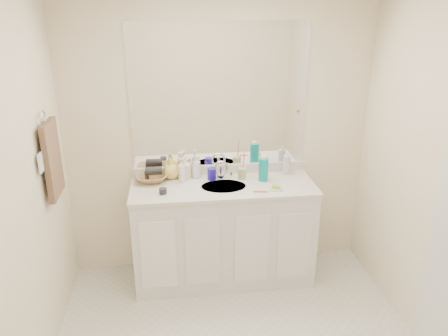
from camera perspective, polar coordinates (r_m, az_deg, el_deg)
name	(u,v)px	position (r m, az deg, el deg)	size (l,w,h in m)	color
wall_back	(219,138)	(3.75, -0.62, 3.92)	(2.60, 0.02, 2.40)	#FAE8C3
wall_left	(10,217)	(2.67, -26.13, -5.71)	(0.02, 2.60, 2.40)	#FAE8C3
vanity_cabinet	(223,234)	(3.80, -0.09, -8.55)	(1.50, 0.55, 0.85)	silver
countertop	(223,187)	(3.61, -0.10, -2.46)	(1.52, 0.57, 0.03)	silver
backsplash	(220,169)	(3.82, -0.58, -0.16)	(1.52, 0.03, 0.08)	silver
sink_basin	(224,187)	(3.59, -0.06, -2.54)	(0.37, 0.37, 0.02)	#BDB7A5
faucet	(221,172)	(3.73, -0.40, -0.50)	(0.02, 0.02, 0.11)	silver
mirror	(219,97)	(3.65, -0.63, 9.30)	(1.48, 0.01, 1.20)	white
blue_mug	(212,174)	(3.69, -1.62, -0.79)	(0.07, 0.07, 0.10)	#2517A4
tan_cup	(242,173)	(3.71, 2.38, -0.70)	(0.07, 0.07, 0.10)	#BAB383
toothbrush	(243,162)	(3.68, 2.55, 0.78)	(0.01, 0.01, 0.18)	#FF437B
mouthwash_bottle	(263,169)	(3.68, 5.17, -0.18)	(0.08, 0.08, 0.20)	#0C9590
clear_pump_bottle	(286,165)	(3.84, 8.14, 0.42)	(0.06, 0.06, 0.17)	silver
soap_dish	(276,189)	(3.54, 6.79, -2.71)	(0.11, 0.09, 0.01)	silver
green_soap	(276,187)	(3.53, 6.81, -2.44)	(0.06, 0.05, 0.02)	#98BE2E
orange_comb	(260,192)	(3.48, 4.79, -3.10)	(0.11, 0.02, 0.00)	#DC4A17
dark_jar	(163,191)	(3.47, -7.98, -3.01)	(0.06, 0.06, 0.04)	black
extra_white_bottle	(182,174)	(3.64, -5.49, -0.79)	(0.05, 0.05, 0.15)	white
soap_bottle_white	(196,166)	(3.73, -3.61, 0.21)	(0.08, 0.08, 0.20)	white
soap_bottle_cream	(185,167)	(3.72, -5.13, 0.08)	(0.09, 0.09, 0.19)	#FDEBCE
soap_bottle_yellow	(171,168)	(3.73, -6.96, -0.06)	(0.14, 0.14, 0.18)	#E7C859
wicker_basket	(152,177)	(3.72, -9.43, -1.20)	(0.27, 0.27, 0.07)	#9E713F
hair_dryer	(154,171)	(3.70, -9.17, -0.37)	(0.07, 0.07, 0.14)	black
towel_ring	(43,118)	(3.24, -22.53, 6.00)	(0.11, 0.11, 0.01)	silver
hand_towel	(53,160)	(3.32, -21.49, 1.03)	(0.04, 0.32, 0.55)	#4B3628
switch_plate	(41,163)	(3.13, -22.82, 0.62)	(0.01, 0.09, 0.13)	white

